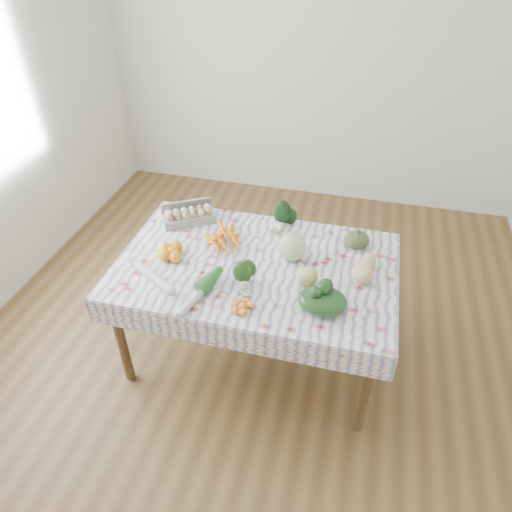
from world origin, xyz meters
TOP-DOWN VIEW (x-y plane):
  - ground at (0.00, 0.00)m, footprint 4.50×4.50m
  - wall_back at (0.00, 2.25)m, footprint 4.00×0.04m
  - dining_table at (0.00, 0.00)m, footprint 1.60×1.00m
  - tablecloth at (0.00, 0.00)m, footprint 1.66×1.06m
  - egg_carton at (-0.54, 0.32)m, footprint 0.36×0.30m
  - carrot_bunch at (-0.22, 0.14)m, footprint 0.28×0.26m
  - kale_bunch at (0.07, 0.41)m, footprint 0.20×0.19m
  - kabocha_squash at (0.57, 0.33)m, footprint 0.19×0.19m
  - cabbage at (0.20, 0.11)m, footprint 0.18×0.18m
  - butternut_squash at (0.64, 0.05)m, footprint 0.13×0.24m
  - orange_cluster at (-0.50, -0.06)m, footprint 0.29×0.29m
  - broccoli at (-0.02, -0.21)m, footprint 0.20×0.20m
  - mandarin_cluster at (0.03, -0.39)m, footprint 0.19×0.19m
  - grapefruit at (0.33, -0.11)m, footprint 0.13×0.13m
  - spinach_bag at (0.43, -0.28)m, footprint 0.30×0.26m
  - daikon at (-0.52, -0.30)m, footprint 0.34×0.23m
  - leek at (-0.23, -0.35)m, footprint 0.14×0.39m

SIDE VIEW (x-z plane):
  - ground at x=0.00m, z-range 0.00..0.00m
  - dining_table at x=0.00m, z-range 0.30..1.05m
  - tablecloth at x=0.00m, z-range 0.75..0.76m
  - leek at x=-0.23m, z-range 0.76..0.81m
  - mandarin_cluster at x=0.03m, z-range 0.76..0.81m
  - carrot_bunch at x=-0.22m, z-range 0.76..0.81m
  - daikon at x=-0.52m, z-range 0.76..0.81m
  - orange_cluster at x=-0.50m, z-range 0.76..0.84m
  - egg_carton at x=-0.54m, z-range 0.76..0.85m
  - kabocha_squash at x=0.57m, z-range 0.76..0.86m
  - butternut_squash at x=0.64m, z-range 0.76..0.87m
  - broccoli at x=-0.02m, z-range 0.76..0.87m
  - grapefruit at x=0.33m, z-range 0.76..0.88m
  - spinach_bag at x=0.43m, z-range 0.76..0.88m
  - kale_bunch at x=0.07m, z-range 0.76..0.90m
  - cabbage at x=0.20m, z-range 0.76..0.93m
  - wall_back at x=0.00m, z-range 0.00..2.80m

